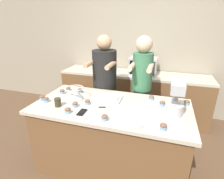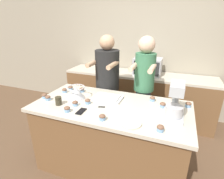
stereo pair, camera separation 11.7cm
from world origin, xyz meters
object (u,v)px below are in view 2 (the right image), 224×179
at_px(baking_tray, 108,98).
at_px(cupcake_6, 48,98).
at_px(knife, 107,107).
at_px(cupcake_3, 82,90).
at_px(cupcake_2, 160,128).
at_px(small_plate, 131,123).
at_px(cupcake_8, 188,104).
at_px(cupcake_0, 64,90).
at_px(person_right, 143,90).
at_px(stand_mixer, 175,103).
at_px(cupcake_7, 152,99).
at_px(drinking_glass, 59,101).
at_px(person_left, 107,87).
at_px(cupcake_4, 163,105).
at_px(mixing_bowl, 76,92).
at_px(cupcake_5, 44,96).
at_px(cupcake_1, 67,109).
at_px(cupcake_10, 88,101).
at_px(cupcake_9, 75,103).
at_px(cell_phone, 81,111).
at_px(cupcake_12, 102,117).
at_px(microwave_oven, 147,66).

distance_m(baking_tray, cupcake_6, 0.74).
distance_m(knife, cupcake_3, 0.59).
bearing_deg(cupcake_2, small_plate, 176.65).
distance_m(cupcake_6, cupcake_8, 1.68).
relative_size(cupcake_0, cupcake_2, 1.00).
bearing_deg(small_plate, person_right, 94.02).
relative_size(stand_mixer, cupcake_2, 5.62).
bearing_deg(person_right, cupcake_7, -62.77).
bearing_deg(cupcake_0, cupcake_6, -98.60).
distance_m(baking_tray, drinking_glass, 0.60).
relative_size(person_left, small_plate, 7.95).
xyz_separation_m(person_left, cupcake_4, (0.88, -0.48, 0.07)).
bearing_deg(knife, mixing_bowl, 168.45).
height_order(knife, cupcake_5, cupcake_5).
relative_size(cupcake_1, cupcake_2, 1.00).
xyz_separation_m(baking_tray, cupcake_10, (-0.17, -0.21, 0.01)).
bearing_deg(small_plate, cupcake_4, 62.36).
distance_m(small_plate, cupcake_3, 1.02).
bearing_deg(small_plate, cupcake_9, 168.07).
relative_size(person_left, drinking_glass, 16.58).
height_order(drinking_glass, cupcake_1, drinking_glass).
height_order(knife, cupcake_7, cupcake_7).
bearing_deg(cell_phone, drinking_glass, 170.38).
distance_m(cell_phone, cupcake_0, 0.63).
bearing_deg(drinking_glass, cupcake_0, 114.97).
bearing_deg(person_left, cupcake_5, -126.65).
distance_m(knife, cupcake_8, 0.94).
distance_m(knife, cupcake_9, 0.37).
relative_size(baking_tray, cupcake_12, 5.59).
distance_m(cupcake_5, cupcake_9, 0.48).
bearing_deg(drinking_glass, stand_mixer, 8.27).
xyz_separation_m(cell_phone, cupcake_0, (-0.49, 0.40, 0.03)).
xyz_separation_m(drinking_glass, small_plate, (0.91, -0.10, -0.04)).
distance_m(person_right, microwave_oven, 0.81).
relative_size(person_right, cupcake_4, 24.91).
bearing_deg(stand_mixer, cupcake_10, -177.57).
bearing_deg(person_left, cupcake_10, -87.26).
bearing_deg(mixing_bowl, cupcake_6, -150.12).
distance_m(cupcake_3, cupcake_8, 1.37).
height_order(person_left, cupcake_7, person_left).
bearing_deg(mixing_bowl, cupcake_9, -62.37).
height_order(cell_phone, cupcake_1, cupcake_1).
bearing_deg(person_left, baking_tray, -67.49).
distance_m(cupcake_0, cupcake_9, 0.46).
bearing_deg(drinking_glass, baking_tray, 36.95).
bearing_deg(cupcake_6, cupcake_10, 9.91).
distance_m(mixing_bowl, small_plate, 0.88).
xyz_separation_m(person_left, knife, (0.28, -0.71, 0.04)).
height_order(baking_tray, cupcake_9, cupcake_9).
relative_size(mixing_bowl, cupcake_5, 3.45).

